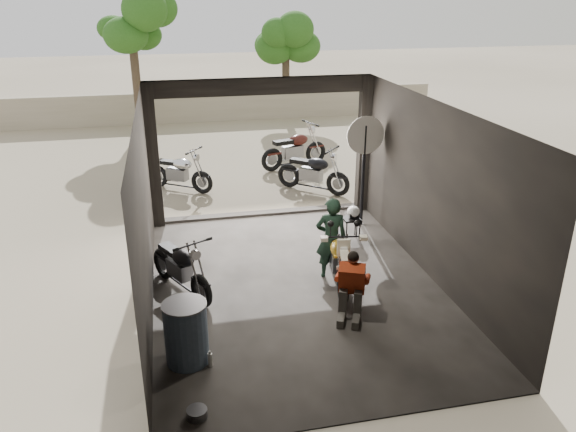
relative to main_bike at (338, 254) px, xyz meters
name	(u,v)px	position (x,y,z in m)	size (l,w,h in m)	color
ground	(296,286)	(-0.76, 0.05, -0.59)	(80.00, 80.00, 0.00)	#7A6D56
garage	(289,209)	(-0.76, 0.60, 0.68)	(7.00, 7.13, 3.20)	#2D2B28
boundary_wall	(218,106)	(-0.76, 14.05, 0.01)	(18.00, 0.30, 1.20)	gray
tree_left	(130,19)	(-3.76, 12.55, 3.39)	(2.20, 2.20, 5.60)	#382B1E
tree_right	(286,27)	(2.04, 14.05, 2.96)	(2.20, 2.20, 5.00)	#382B1E
main_bike	(338,254)	(0.00, 0.00, 0.00)	(0.73, 1.78, 1.19)	white
left_bike	(180,263)	(-2.76, 0.30, -0.04)	(0.68, 1.64, 1.11)	black
outside_bike_a	(179,169)	(-2.60, 5.76, -0.01)	(0.71, 1.72, 1.17)	black
outside_bike_b	(294,146)	(0.82, 7.13, 0.06)	(0.79, 1.92, 1.30)	#40140F
outside_bike_c	(313,169)	(0.82, 4.93, 0.02)	(0.75, 1.81, 1.22)	black
rider	(331,238)	(-0.05, 0.28, 0.18)	(0.57, 0.37, 1.55)	black
mechanic	(351,289)	(-0.14, -1.16, -0.05)	(0.55, 0.75, 1.08)	#B73B18
stool	(351,221)	(0.85, 1.82, -0.19)	(0.35, 0.35, 0.48)	black
helmet	(353,212)	(0.89, 1.84, 0.02)	(0.27, 0.28, 0.26)	white
oil_drum	(186,334)	(-2.76, -1.77, -0.12)	(0.61, 0.61, 0.95)	#3C4E65
sign_post	(364,153)	(1.31, 2.49, 1.09)	(0.83, 0.08, 2.49)	black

